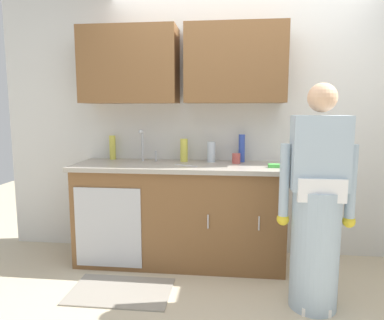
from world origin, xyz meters
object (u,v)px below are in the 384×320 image
Objects in this scene: bottle_dish_liquid at (113,147)px; sink at (143,165)px; person_at_sink at (317,215)px; bottle_water_short at (242,148)px; bottle_cleaner_spray at (211,152)px; sponge at (275,166)px; knife_on_counter at (186,165)px; bottle_soap at (184,150)px; cup_by_sink at (236,158)px.

sink is at bearing -31.59° from bottle_dish_liquid.
person_at_sink reaches higher than sink.
sink is 2.08× the size of bottle_dish_liquid.
bottle_cleaner_spray is at bearing -172.22° from bottle_water_short.
sponge is at bearing -5.46° from sink.
sink reaches higher than knife_on_counter.
sink is at bearing -166.34° from bottle_cleaner_spray.
bottle_dish_liquid is 2.19× the size of sponge.
bottle_cleaner_spray is at bearing -0.22° from bottle_soap.
bottle_cleaner_spray is (-0.80, 0.85, 0.35)m from person_at_sink.
person_at_sink reaches higher than bottle_cleaner_spray.
bottle_dish_liquid is (-1.81, 0.93, 0.37)m from person_at_sink.
bottle_soap is (-0.26, 0.00, 0.01)m from bottle_cleaner_spray.
sponge reaches higher than knife_on_counter.
bottle_cleaner_spray is at bearing 164.18° from cup_by_sink.
person_at_sink reaches higher than knife_on_counter.
person_at_sink is 1.41m from bottle_soap.
person_at_sink is 17.26× the size of cup_by_sink.
bottle_dish_liquid is at bearing 152.75° from person_at_sink.
person_at_sink is at bearing -46.77° from bottle_cleaner_spray.
person_at_sink reaches higher than sponge.
person_at_sink is at bearing -68.29° from sponge.
bottle_water_short is 0.60m from knife_on_counter.
bottle_dish_liquid is 1.23× the size of bottle_cleaner_spray.
cup_by_sink is at bearing -7.76° from bottle_soap.
bottle_soap is at bearing 172.24° from cup_by_sink.
sink is at bearing -174.36° from cup_by_sink.
bottle_water_short is at bearing 132.21° from sponge.
sink is 2.08× the size of knife_on_counter.
person_at_sink is (1.43, -0.70, -0.23)m from sink.
bottle_dish_liquid is 1.25m from cup_by_sink.
bottle_water_short reaches higher than knife_on_counter.
person_at_sink is 1.22m from bottle_cleaner_spray.
bottle_soap reaches higher than cup_by_sink.
sink is 0.46m from bottle_dish_liquid.
person_at_sink is 6.75× the size of knife_on_counter.
bottle_dish_liquid is 0.74m from bottle_soap.
bottle_water_short is 2.82× the size of cup_by_sink.
person_at_sink is at bearing 179.15° from knife_on_counter.
sponge is at bearing -25.20° from bottle_cleaner_spray.
bottle_dish_liquid is (-0.37, 0.23, 0.13)m from sink.
sink is 0.42m from bottle_soap.
bottle_soap is at bearing 22.85° from sink.
sink is 1.61m from person_at_sink.
person_at_sink is 6.73× the size of bottle_dish_liquid.
bottle_soap is (0.74, -0.08, -0.01)m from bottle_dish_liquid.
bottle_cleaner_spray is 2.09× the size of cup_by_sink.
cup_by_sink is 0.49m from knife_on_counter.
sponge is (-0.23, 0.59, 0.26)m from person_at_sink.
sink is at bearing 16.39° from knife_on_counter.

